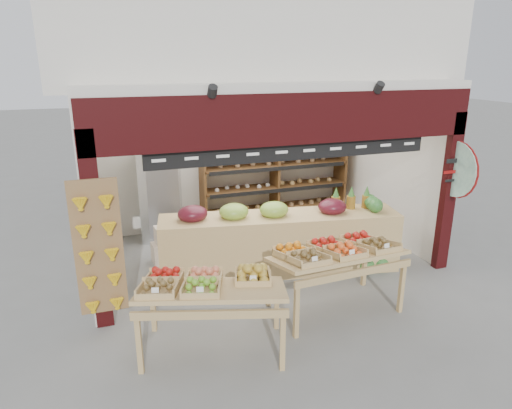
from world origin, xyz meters
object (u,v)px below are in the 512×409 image
(display_table_right, at_px, (336,252))
(watermelon_pile, at_px, (371,256))
(cardboard_stack, at_px, (178,246))
(display_table_left, at_px, (202,286))
(refrigerator, at_px, (161,195))
(back_shelving, at_px, (275,168))
(mid_counter, at_px, (279,241))

(display_table_right, xyz_separation_m, watermelon_pile, (1.29, 1.04, -0.69))
(cardboard_stack, height_order, display_table_left, display_table_left)
(display_table_left, height_order, watermelon_pile, display_table_left)
(refrigerator, xyz_separation_m, display_table_left, (-0.04, -3.85, -0.05))
(display_table_right, bearing_deg, watermelon_pile, 38.89)
(back_shelving, xyz_separation_m, display_table_right, (-0.50, -3.63, -0.35))
(mid_counter, xyz_separation_m, watermelon_pile, (1.56, -0.38, -0.35))
(back_shelving, relative_size, cardboard_stack, 3.20)
(refrigerator, height_order, mid_counter, refrigerator)
(mid_counter, relative_size, watermelon_pile, 5.44)
(display_table_left, bearing_deg, back_shelving, 58.05)
(mid_counter, distance_m, watermelon_pile, 1.65)
(refrigerator, distance_m, display_table_left, 3.85)
(back_shelving, distance_m, display_table_right, 3.68)
(back_shelving, bearing_deg, cardboard_stack, -152.93)
(cardboard_stack, relative_size, watermelon_pile, 1.34)
(cardboard_stack, bearing_deg, refrigerator, 95.61)
(back_shelving, relative_size, display_table_right, 1.74)
(display_table_left, bearing_deg, cardboard_stack, 86.92)
(cardboard_stack, xyz_separation_m, watermelon_pile, (3.10, -1.41, -0.05))
(back_shelving, height_order, cardboard_stack, back_shelving)
(refrigerator, xyz_separation_m, mid_counter, (1.64, -2.11, -0.37))
(watermelon_pile, bearing_deg, back_shelving, 106.84)
(display_table_left, bearing_deg, mid_counter, 45.99)
(back_shelving, bearing_deg, refrigerator, -177.81)
(cardboard_stack, distance_m, watermelon_pile, 3.40)
(refrigerator, xyz_separation_m, display_table_right, (1.91, -3.54, -0.03))
(refrigerator, relative_size, mid_counter, 0.45)
(back_shelving, bearing_deg, display_table_left, -121.95)
(back_shelving, xyz_separation_m, cardboard_stack, (-2.31, -1.18, -0.99))
(display_table_right, distance_m, watermelon_pile, 1.79)
(back_shelving, height_order, display_table_left, back_shelving)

